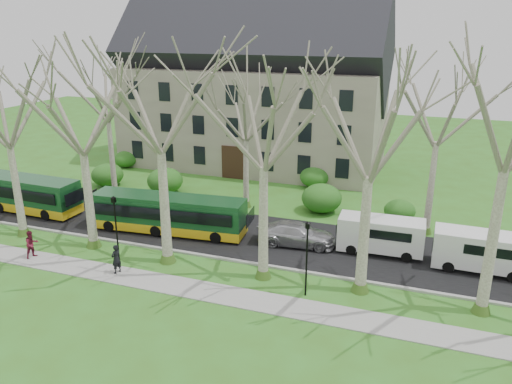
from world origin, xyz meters
TOP-DOWN VIEW (x-y plane):
  - ground at (0.00, 0.00)m, footprint 120.00×120.00m
  - sidewalk at (0.00, -2.50)m, footprint 70.00×2.00m
  - road at (0.00, 5.50)m, footprint 80.00×8.00m
  - curb at (0.00, 1.50)m, footprint 80.00×0.25m
  - building at (-6.00, 24.00)m, footprint 26.50×12.20m
  - tree_row_verge at (0.00, 0.30)m, footprint 49.00×7.00m
  - tree_row_far at (-1.33, 11.00)m, footprint 33.00×7.00m
  - lamp_row at (-0.00, -1.00)m, footprint 36.22×0.22m
  - hedges at (-4.67, 14.00)m, footprint 30.60×8.60m
  - bus_lead at (-19.20, 4.31)m, footprint 11.45×2.73m
  - bus_follow at (-5.35, 4.27)m, footprint 11.19×3.27m
  - sedan at (3.82, 5.18)m, footprint 5.38×2.62m
  - van_a at (9.24, 5.79)m, footprint 5.42×2.10m
  - van_b at (15.19, 5.27)m, footprint 5.53×2.10m
  - pedestrian_a at (-5.25, -2.31)m, footprint 0.59×0.75m
  - pedestrian_b at (-11.53, -2.31)m, footprint 0.93×1.05m

SIDE VIEW (x-z plane):
  - ground at x=0.00m, z-range 0.00..0.00m
  - sidewalk at x=0.00m, z-range 0.00..0.06m
  - road at x=0.00m, z-range 0.00..0.06m
  - curb at x=0.00m, z-range 0.00..0.14m
  - sedan at x=3.82m, z-range 0.06..1.57m
  - pedestrian_b at x=-11.53m, z-range 0.06..1.85m
  - pedestrian_a at x=-5.25m, z-range 0.06..1.87m
  - hedges at x=-4.67m, z-range 0.00..2.00m
  - van_a at x=9.24m, z-range 0.06..2.40m
  - van_b at x=15.19m, z-range 0.06..2.46m
  - bus_follow at x=-5.35m, z-range 0.06..2.82m
  - bus_lead at x=-19.20m, z-range 0.06..2.90m
  - lamp_row at x=0.00m, z-range 0.42..4.72m
  - tree_row_far at x=-1.33m, z-range 0.00..12.00m
  - tree_row_verge at x=0.00m, z-range 0.00..14.00m
  - building at x=-6.00m, z-range 0.07..16.07m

